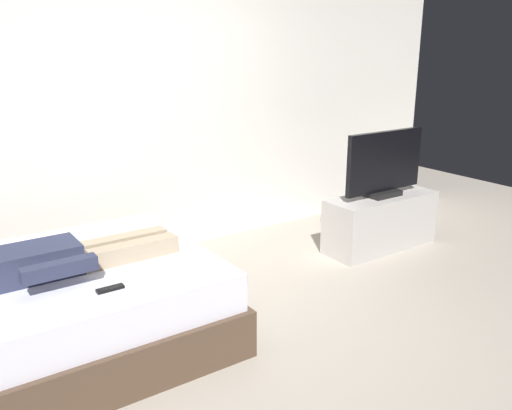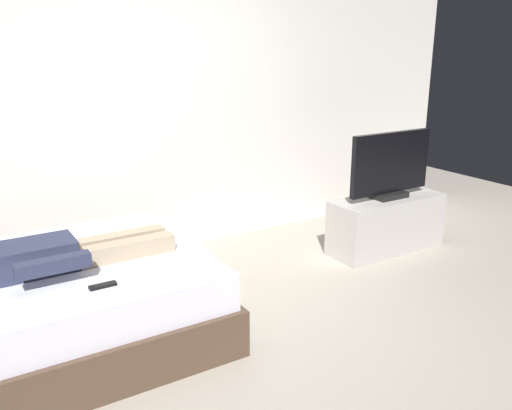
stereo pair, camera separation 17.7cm
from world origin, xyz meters
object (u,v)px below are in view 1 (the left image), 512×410
at_px(tv, 384,165).
at_px(tv_stand, 380,222).
at_px(remote, 110,289).
at_px(person, 60,259).
at_px(bed, 59,311).

bearing_deg(tv, tv_stand, 90.00).
bearing_deg(remote, person, 110.47).
bearing_deg(bed, person, -63.91).
distance_m(bed, tv, 2.97).
height_order(bed, tv, tv).
xyz_separation_m(tv_stand, tv, (0.00, -0.00, 0.53)).
bearing_deg(bed, tv_stand, 2.06).
xyz_separation_m(person, tv, (2.90, 0.16, 0.16)).
relative_size(bed, person, 1.52).
bearing_deg(person, remote, -69.53).
distance_m(remote, tv_stand, 2.82).
bearing_deg(tv_stand, tv, -90.00).
xyz_separation_m(bed, tv_stand, (2.93, 0.11, -0.01)).
bearing_deg(person, tv, 3.24).
relative_size(bed, tv, 2.17).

